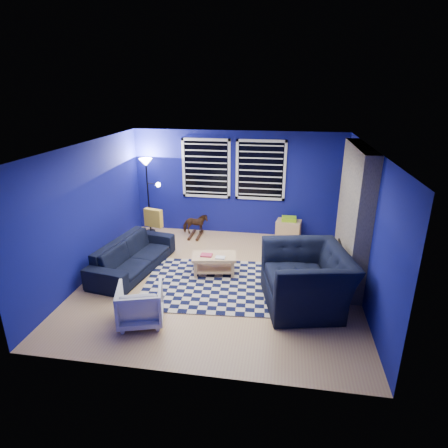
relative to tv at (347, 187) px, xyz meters
name	(u,v)px	position (x,y,z in m)	size (l,w,h in m)	color
floor	(220,280)	(-2.45, -2.00, -1.40)	(5.00, 5.00, 0.00)	tan
ceiling	(219,147)	(-2.45, -2.00, 1.10)	(5.00, 5.00, 0.00)	white
wall_back	(237,184)	(-2.45, 0.50, -0.15)	(5.00, 5.00, 0.00)	navy
wall_left	(88,211)	(-4.95, -2.00, -0.15)	(5.00, 5.00, 0.00)	navy
wall_right	(366,225)	(0.05, -2.00, -0.15)	(5.00, 5.00, 0.00)	navy
fireplace	(352,218)	(-0.09, -1.50, -0.20)	(0.65, 2.00, 2.50)	gray
window_left	(206,169)	(-3.20, 0.46, 0.20)	(1.17, 0.06, 1.42)	black
window_right	(261,170)	(-1.90, 0.46, 0.20)	(1.17, 0.06, 1.42)	black
tv	(347,187)	(0.00, 0.00, 0.00)	(0.07, 1.00, 0.58)	black
rug	(213,284)	(-2.54, -2.19, -1.39)	(2.50, 2.00, 0.02)	black
sofa	(133,256)	(-4.20, -1.86, -1.09)	(0.82, 2.10, 0.61)	black
armchair_big	(306,278)	(-0.90, -2.59, -0.92)	(1.29, 1.47, 0.96)	black
armchair_bent	(140,304)	(-3.42, -3.51, -1.09)	(0.67, 0.69, 0.62)	gray
rocking_horse	(195,224)	(-3.40, 0.07, -1.08)	(0.59, 0.27, 0.50)	#412215
coffee_table	(214,260)	(-2.60, -1.78, -1.11)	(0.91, 0.62, 0.42)	#D6B378
cabinet	(288,229)	(-1.18, 0.25, -1.15)	(0.61, 0.46, 0.56)	#D6B378
floor_lamp	(147,173)	(-4.58, 0.20, 0.11)	(0.50, 0.31, 1.85)	black
throw_pillow	(153,218)	(-4.05, -0.99, -0.59)	(0.41, 0.12, 0.39)	gold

